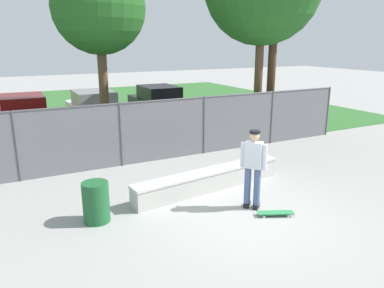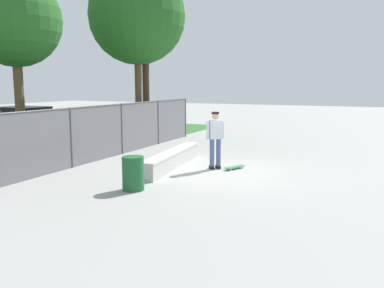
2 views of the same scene
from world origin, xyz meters
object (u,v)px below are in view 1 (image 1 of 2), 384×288
Objects in this scene: skateboard at (275,213)px; car_white at (94,109)px; car_black at (158,103)px; car_red at (24,115)px; tree_near_left at (99,8)px; concrete_ledge at (210,180)px; skateboarder at (253,165)px; trash_bin at (96,202)px.

skateboard is 10.74m from car_white.
car_red is at bearing -175.50° from car_black.
car_white and car_black have the same top height.
car_black is at bearing 80.85° from skateboard.
car_red is at bearing -178.74° from car_white.
car_red and car_black have the same top height.
tree_near_left is 1.52× the size of car_red.
tree_near_left is at bearing 103.86° from concrete_ledge.
tree_near_left is (-1.60, 6.63, 3.77)m from skateboarder.
concrete_ledge is 5.43× the size of skateboard.
skateboard is at bearing -23.75° from trash_bin.
car_black is 4.79× the size of trash_bin.
car_black is (2.00, 10.44, -0.19)m from skateboarder.
tree_near_left reaches higher than car_white.
skateboarder is at bearing -82.84° from car_white.
skateboarder is 2.27× the size of skateboard.
car_black is (3.60, 3.81, -3.96)m from tree_near_left.
skateboarder is at bearing -77.39° from concrete_ledge.
tree_near_left is 5.75m from car_red.
skateboard is at bearing -99.15° from car_black.
car_black is at bearing 7.31° from car_white.
car_black is (3.25, 0.42, 0.00)m from car_white.
car_white reaches higher than trash_bin.
tree_near_left reaches higher than trash_bin.
tree_near_left is at bearing -95.84° from car_white.
car_white is (-1.48, 10.61, 0.77)m from skateboard.
car_red is at bearing 113.91° from concrete_ledge.
tree_near_left is 5.22m from car_white.
skateboarder reaches higher than trash_bin.
car_white is at bearing 84.16° from tree_near_left.
skateboarder is 2.09× the size of trash_bin.
trash_bin is (0.78, -8.99, -0.40)m from car_red.
concrete_ledge is 7.05m from tree_near_left.
skateboard is at bearing -82.08° from car_white.
skateboard is 0.13× the size of tree_near_left.
car_white is 9.29m from trash_bin.
car_white is 4.79× the size of trash_bin.
concrete_ledge is 2.06m from skateboard.
skateboarder reaches higher than car_black.
concrete_ledge reaches higher than skateboard.
car_black is (2.31, 9.05, 0.57)m from concrete_ledge.
skateboard is at bearing -75.02° from concrete_ledge.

